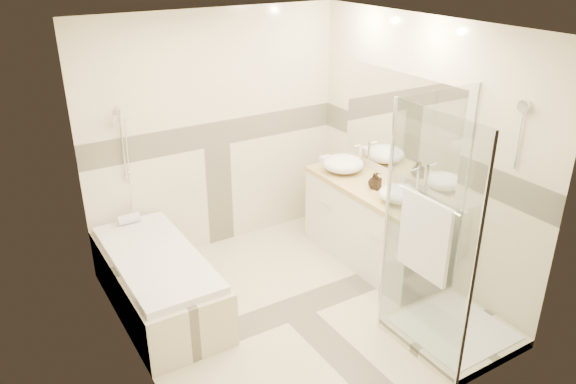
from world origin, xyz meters
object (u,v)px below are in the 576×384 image
vanity (371,224)px  amenity_bottle_b (374,181)px  bathtub (158,279)px  shower_enclosure (443,286)px  amenity_bottle_a (376,181)px  vessel_sink_near (343,164)px  vessel_sink_far (399,194)px

vanity → amenity_bottle_b: bearing=-128.7°
bathtub → shower_enclosure: bearing=-41.1°
shower_enclosure → amenity_bottle_a: (0.27, 1.21, 0.43)m
bathtub → vanity: size_ratio=1.05×
vessel_sink_near → shower_enclosure: bearing=-98.9°
vessel_sink_far → vanity: bearing=87.1°
vessel_sink_near → vessel_sink_far: (0.00, -0.87, -0.01)m
vessel_sink_near → amenity_bottle_b: size_ratio=2.86×
vanity → vessel_sink_near: 0.70m
shower_enclosure → vessel_sink_near: bearing=81.1°
vanity → amenity_bottle_b: amenity_bottle_b is taller
bathtub → vanity: bearing=-9.2°
amenity_bottle_a → amenity_bottle_b: size_ratio=1.14×
bathtub → vessel_sink_near: vessel_sink_near is taller
vanity → vessel_sink_near: size_ratio=3.74×
vanity → vessel_sink_far: bearing=-92.9°
shower_enclosure → vessel_sink_far: (0.27, 0.88, 0.42)m
shower_enclosure → amenity_bottle_b: bearing=77.6°
bathtub → vessel_sink_far: vessel_sink_far is taller
vessel_sink_far → amenity_bottle_a: (0.00, 0.33, 0.01)m
bathtub → vessel_sink_near: bearing=3.5°
vessel_sink_far → amenity_bottle_a: 0.33m
shower_enclosure → amenity_bottle_b: size_ratio=13.45×
shower_enclosure → vanity: bearing=77.0°
vessel_sink_far → bathtub: bearing=160.9°
vanity → shower_enclosure: 1.31m
shower_enclosure → amenity_bottle_b: 1.34m
bathtub → vessel_sink_far: size_ratio=4.49×
shower_enclosure → amenity_bottle_b: shower_enclosure is taller
vessel_sink_far → amenity_bottle_a: bearing=90.0°
vessel_sink_far → amenity_bottle_a: amenity_bottle_a is taller
amenity_bottle_b → bathtub: bearing=170.0°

